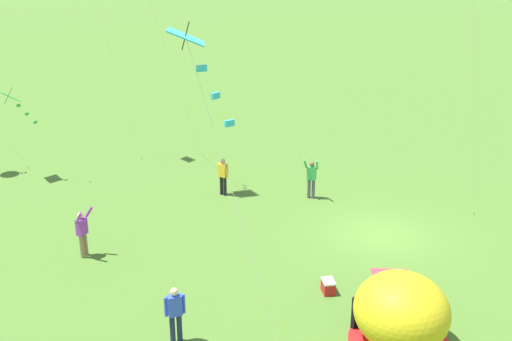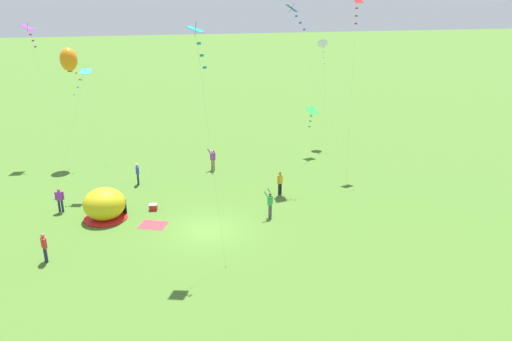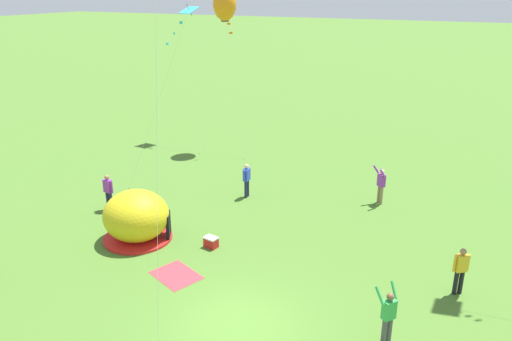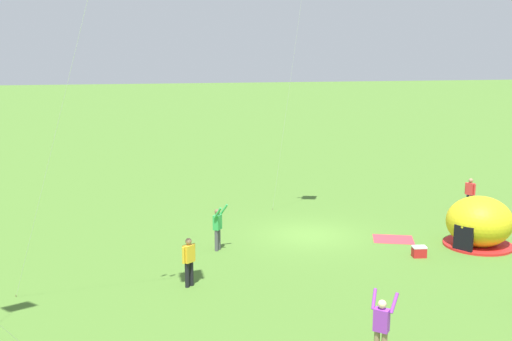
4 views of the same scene
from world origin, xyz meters
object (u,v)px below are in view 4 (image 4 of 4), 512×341
at_px(popup_tent, 479,223).
at_px(person_watching_sky, 189,260).
at_px(person_flying_kite, 218,227).
at_px(cooler_box, 419,252).
at_px(person_arms_raised, 381,327).
at_px(person_center_field, 470,193).

relative_size(popup_tent, person_watching_sky, 1.63).
relative_size(popup_tent, person_flying_kite, 1.49).
relative_size(cooler_box, person_flying_kite, 0.31).
bearing_deg(person_flying_kite, person_arms_raised, 103.16).
distance_m(person_arms_raised, person_watching_sky, 7.56).
bearing_deg(person_arms_raised, person_watching_sky, -57.89).
distance_m(person_center_field, person_watching_sky, 16.51).
bearing_deg(person_watching_sky, person_flying_kite, -115.15).
bearing_deg(person_arms_raised, cooler_box, -125.70).
height_order(popup_tent, person_center_field, popup_tent).
distance_m(popup_tent, person_flying_kite, 10.80).
bearing_deg(person_flying_kite, person_center_field, -167.98).
bearing_deg(popup_tent, person_watching_sky, 6.74).
xyz_separation_m(person_watching_sky, person_flying_kite, (-1.68, -3.58, 0.03)).
bearing_deg(popup_tent, person_arms_raised, 43.58).
xyz_separation_m(person_center_field, person_arms_raised, (11.17, 12.86, 0.03)).
height_order(person_center_field, person_flying_kite, person_flying_kite).
bearing_deg(popup_tent, person_flying_kite, -11.40).
relative_size(popup_tent, person_center_field, 1.63).
bearing_deg(popup_tent, person_center_field, -120.25).
relative_size(person_arms_raised, person_watching_sky, 1.10).
distance_m(popup_tent, person_arms_raised, 11.39).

